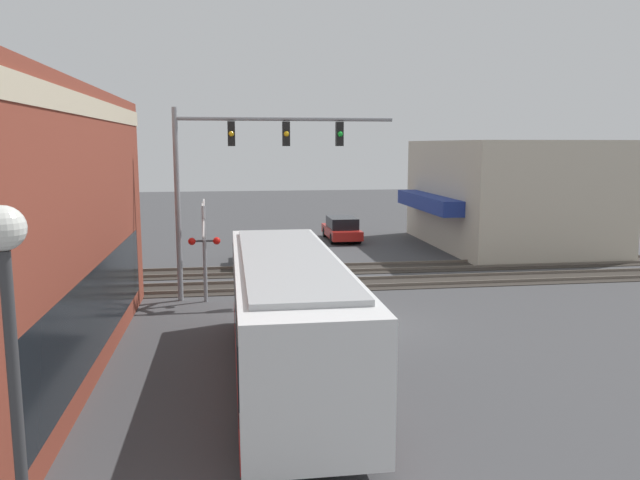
{
  "coord_description": "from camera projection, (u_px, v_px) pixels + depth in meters",
  "views": [
    {
      "loc": [
        -19.16,
        4.17,
        5.83
      ],
      "look_at": [
        4.39,
        0.72,
        2.17
      ],
      "focal_mm": 35.0,
      "sensor_mm": 36.0,
      "label": 1
    }
  ],
  "objects": [
    {
      "name": "rail_track_near",
      "position": [
        332.0,
        284.0,
        26.08
      ],
      "size": [
        2.6,
        60.0,
        0.15
      ],
      "color": "#332D28",
      "rests_on": "ground"
    },
    {
      "name": "parked_car_grey",
      "position": [
        259.0,
        252.0,
        30.31
      ],
      "size": [
        4.61,
        1.82,
        1.42
      ],
      "color": "slate",
      "rests_on": "ground"
    },
    {
      "name": "parked_car_red",
      "position": [
        342.0,
        229.0,
        38.07
      ],
      "size": [
        4.54,
        1.82,
        1.45
      ],
      "color": "#B21E19",
      "rests_on": "ground"
    },
    {
      "name": "crossing_signal",
      "position": [
        204.0,
        241.0,
        22.98
      ],
      "size": [
        1.41,
        1.18,
        3.81
      ],
      "color": "gray",
      "rests_on": "ground"
    },
    {
      "name": "traffic_signal_gantry",
      "position": [
        244.0,
        158.0,
        23.06
      ],
      "size": [
        0.42,
        8.17,
        7.16
      ],
      "color": "gray",
      "rests_on": "ground"
    },
    {
      "name": "shop_building",
      "position": [
        506.0,
        194.0,
        35.75
      ],
      "size": [
        12.08,
        9.48,
        6.03
      ],
      "color": "beige",
      "rests_on": "ground"
    },
    {
      "name": "city_bus",
      "position": [
        288.0,
        312.0,
        15.27
      ],
      "size": [
        10.8,
        2.59,
        3.17
      ],
      "color": "white",
      "rests_on": "ground"
    },
    {
      "name": "streetlamp",
      "position": [
        17.0,
        419.0,
        6.17
      ],
      "size": [
        0.44,
        0.44,
        5.26
      ],
      "color": "#38383A",
      "rests_on": "ground"
    },
    {
      "name": "rail_track_far",
      "position": [
        320.0,
        269.0,
        29.21
      ],
      "size": [
        2.6,
        60.0,
        0.15
      ],
      "color": "#332D28",
      "rests_on": "ground"
    },
    {
      "name": "ground_plane",
      "position": [
        362.0,
        326.0,
        20.22
      ],
      "size": [
        120.0,
        120.0,
        0.0
      ],
      "primitive_type": "plane",
      "color": "#424244"
    }
  ]
}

